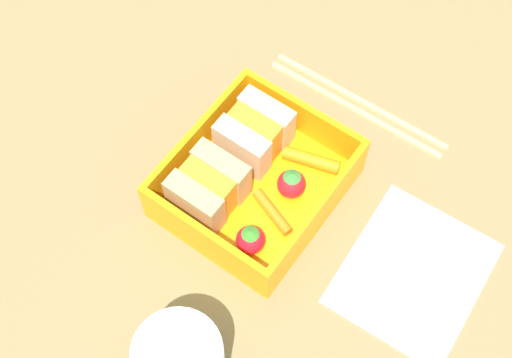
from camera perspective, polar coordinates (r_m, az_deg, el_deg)
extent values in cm
cube|color=olive|center=(67.14, 0.00, -1.48)|extent=(120.00, 120.00, 2.00)
cube|color=#F5A40F|center=(65.71, 0.00, -0.86)|extent=(15.67, 13.69, 1.20)
cube|color=#F5A40F|center=(65.43, -4.66, 3.20)|extent=(15.67, 0.60, 4.19)
cube|color=#F5A40F|center=(61.84, 4.93, -2.87)|extent=(15.67, 0.60, 4.19)
cube|color=#F5A40F|center=(60.84, -4.16, -4.83)|extent=(0.60, 12.49, 4.19)
cube|color=#F5A40F|center=(66.57, 3.81, 4.90)|extent=(0.60, 12.49, 4.19)
cube|color=tan|center=(62.14, -4.91, -1.97)|extent=(1.92, 5.35, 4.49)
cube|color=orange|center=(62.75, -3.83, -0.69)|extent=(1.92, 4.92, 4.13)
cube|color=tan|center=(63.41, -2.78, 0.56)|extent=(1.92, 5.35, 4.49)
cube|color=#E3BA8E|center=(64.58, -1.13, 2.52)|extent=(1.92, 5.35, 4.49)
cube|color=orange|center=(65.37, -0.13, 3.70)|extent=(1.92, 4.92, 4.13)
cube|color=#E3BA8E|center=(66.21, 0.85, 4.85)|extent=(1.92, 5.35, 4.49)
sphere|color=red|center=(61.54, -0.44, -4.90)|extent=(2.57, 2.57, 2.57)
cone|color=#39922C|center=(60.08, -0.45, -4.31)|extent=(1.54, 1.54, 0.60)
cylinder|color=orange|center=(63.51, 1.32, -2.66)|extent=(2.57, 4.92, 1.01)
sphere|color=red|center=(63.90, 2.85, -0.40)|extent=(2.65, 2.65, 2.65)
cone|color=#3C8B39|center=(62.46, 2.92, 0.29)|extent=(1.59, 1.59, 0.60)
cylinder|color=orange|center=(65.98, 4.44, 1.53)|extent=(2.73, 5.46, 1.28)
cylinder|color=#D9B573|center=(71.30, 7.91, 5.72)|extent=(1.11, 19.40, 0.70)
cylinder|color=#D9B573|center=(71.95, 8.40, 6.37)|extent=(1.11, 19.40, 0.70)
cube|color=silver|center=(64.36, 12.49, -7.35)|extent=(14.01, 12.04, 0.40)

